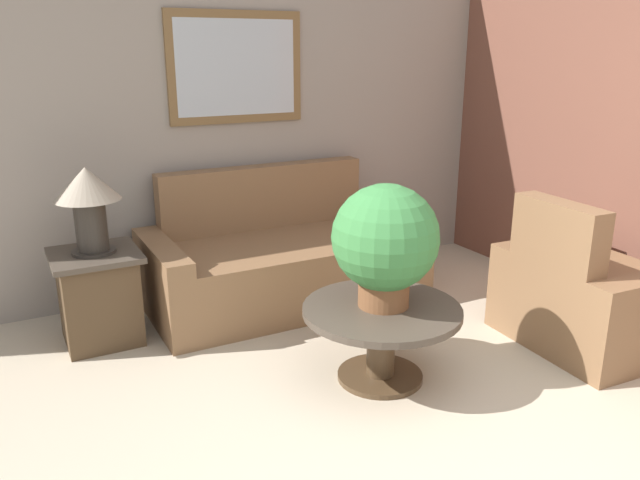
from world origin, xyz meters
name	(u,v)px	position (x,y,z in m)	size (l,w,h in m)	color
wall_back	(229,120)	(0.00, 3.20, 1.31)	(6.53, 0.09, 2.60)	gray
wall_right	(614,127)	(2.29, 1.58, 1.30)	(0.06, 5.17, 2.60)	brown
couch_main	(283,260)	(0.20, 2.67, 0.31)	(2.01, 0.97, 0.97)	brown
armchair	(589,298)	(1.62, 1.09, 0.31)	(0.94, 1.03, 0.97)	brown
coffee_table	(381,327)	(0.18, 1.31, 0.32)	(0.90, 0.90, 0.45)	#4C3823
side_table	(99,296)	(-1.15, 2.58, 0.31)	(0.54, 0.54, 0.60)	#4C3823
table_lamp	(88,197)	(-1.15, 2.58, 0.96)	(0.40, 0.40, 0.54)	#2D2823
potted_plant_on_table	(385,241)	(0.20, 1.33, 0.83)	(0.59, 0.59, 0.69)	brown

